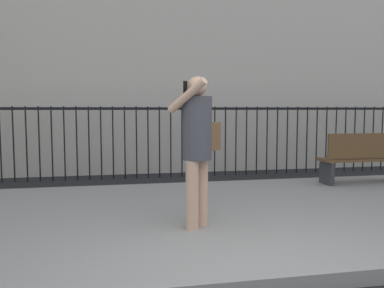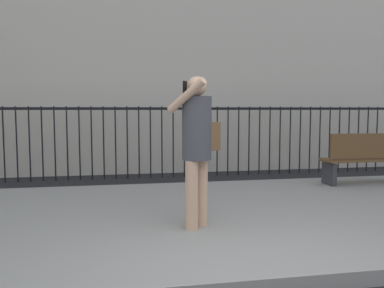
{
  "view_description": "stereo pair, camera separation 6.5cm",
  "coord_description": "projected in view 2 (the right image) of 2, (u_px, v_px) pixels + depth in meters",
  "views": [
    {
      "loc": [
        -1.16,
        -2.98,
        1.54
      ],
      "look_at": [
        -0.2,
        1.83,
        1.11
      ],
      "focal_mm": 37.38,
      "sensor_mm": 36.0,
      "label": 1
    },
    {
      "loc": [
        -1.1,
        -2.99,
        1.54
      ],
      "look_at": [
        -0.2,
        1.83,
        1.11
      ],
      "focal_mm": 37.38,
      "sensor_mm": 36.0,
      "label": 2
    }
  ],
  "objects": [
    {
      "name": "sidewalk",
      "position": [
        201.0,
        217.0,
        5.41
      ],
      "size": [
        28.0,
        4.4,
        0.15
      ],
      "primitive_type": "cube",
      "color": "gray",
      "rests_on": "ground"
    },
    {
      "name": "iron_fence",
      "position": [
        168.0,
        132.0,
        8.95
      ],
      "size": [
        12.03,
        0.04,
        1.6
      ],
      "color": "black",
      "rests_on": "ground"
    },
    {
      "name": "pedestrian_on_phone",
      "position": [
        198.0,
        140.0,
        4.64
      ],
      "size": [
        0.7,
        0.69,
        1.76
      ],
      "color": "tan",
      "rests_on": "sidewalk"
    },
    {
      "name": "street_bench",
      "position": [
        367.0,
        157.0,
        7.37
      ],
      "size": [
        1.6,
        0.45,
        0.95
      ],
      "color": "brown",
      "rests_on": "sidewalk"
    }
  ]
}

